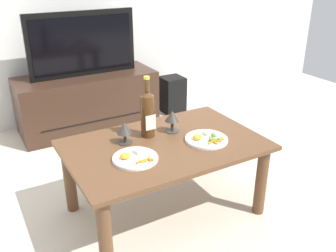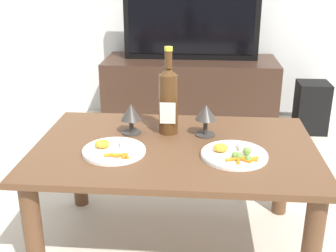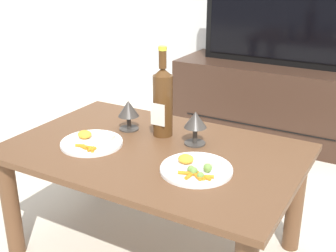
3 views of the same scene
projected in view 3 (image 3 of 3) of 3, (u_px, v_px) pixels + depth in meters
ground_plane at (155, 249)px, 1.86m from camera, size 6.40×6.40×0.00m
dining_table at (154, 167)px, 1.72m from camera, size 1.13×0.73×0.47m
tv_stand at (269, 101)px, 2.95m from camera, size 1.23×0.49×0.51m
tv_screen at (275, 21)px, 2.76m from camera, size 0.95×0.05×0.55m
wine_bottle at (163, 100)px, 1.76m from camera, size 0.08×0.08×0.37m
goblet_left at (128, 110)px, 1.84m from camera, size 0.09×0.09×0.13m
goblet_right at (195, 122)px, 1.69m from camera, size 0.09×0.09×0.14m
dinner_plate_left at (92, 142)px, 1.72m from camera, size 0.25×0.25×0.04m
dinner_plate_right at (196, 168)px, 1.50m from camera, size 0.25×0.25×0.04m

